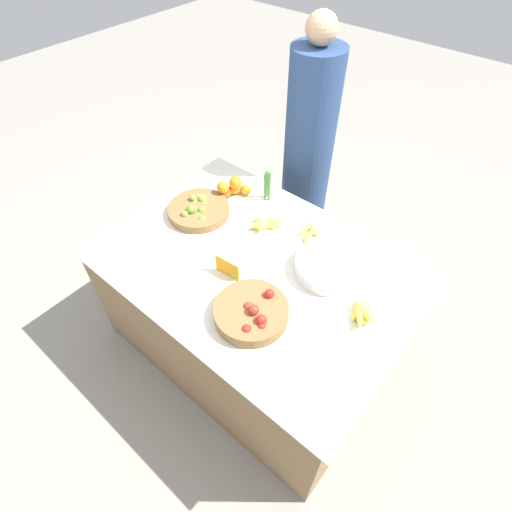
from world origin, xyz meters
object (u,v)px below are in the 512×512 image
lime_bowl (199,210)px  tomato_basket (252,312)px  metal_bowl (328,266)px  price_sign (227,268)px  vendor_person (307,161)px

lime_bowl → tomato_basket: tomato_basket is taller
tomato_basket → metal_bowl: 0.49m
price_sign → vendor_person: vendor_person is taller
lime_bowl → vendor_person: vendor_person is taller
lime_bowl → price_sign: bearing=-28.0°
tomato_basket → price_sign: bearing=156.1°
price_sign → vendor_person: bearing=98.2°
metal_bowl → price_sign: bearing=-136.9°
vendor_person → price_sign: bearing=-76.1°
tomato_basket → vendor_person: (-0.54, 1.23, -0.02)m
lime_bowl → price_sign: size_ratio=2.53×
metal_bowl → vendor_person: bearing=131.3°
lime_bowl → tomato_basket: size_ratio=1.03×
lime_bowl → metal_bowl: bearing=7.6°
vendor_person → metal_bowl: bearing=-48.7°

